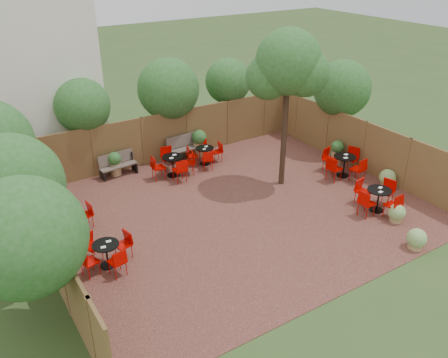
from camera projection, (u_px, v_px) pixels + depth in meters
ground at (234, 211)px, 15.72m from camera, size 80.00×80.00×0.00m
courtyard_paving at (234, 211)px, 15.71m from camera, size 12.00×10.00×0.02m
fence_back at (166, 136)px, 19.04m from camera, size 12.00×0.08×2.00m
fence_left at (45, 240)px, 12.40m from camera, size 0.08×10.00×2.00m
fence_right at (363, 146)px, 18.13m from camera, size 0.08×10.00×2.00m
neighbour_building at (20, 61)px, 17.80m from camera, size 5.00×4.00×8.00m
overhang_foliage at (128, 128)px, 15.01m from camera, size 15.73×10.62×2.68m
courtyard_tree at (288, 68)px, 15.54m from camera, size 2.49×2.39×5.61m
park_bench_left at (117, 164)px, 17.90m from camera, size 1.47×0.60×0.88m
park_bench_right at (185, 147)px, 19.29m from camera, size 1.64×0.63×0.99m
bistro_tables at (233, 186)px, 16.35m from camera, size 11.57×7.83×0.95m
planters at (167, 158)px, 18.16m from camera, size 11.85×4.22×1.12m
low_shrubs at (398, 206)px, 15.38m from camera, size 3.00×3.70×0.67m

